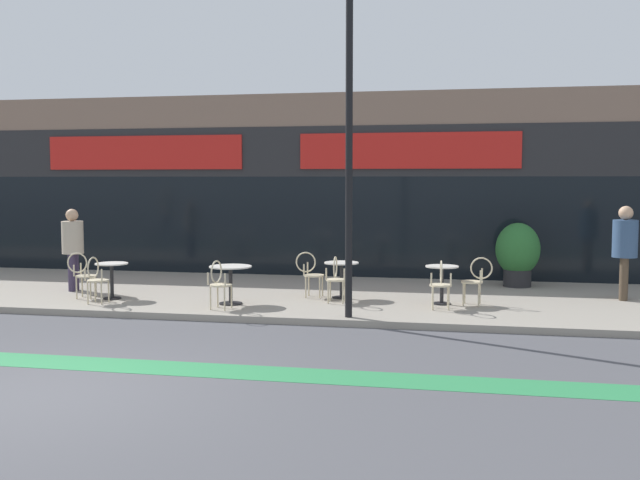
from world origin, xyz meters
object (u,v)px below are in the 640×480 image
at_px(cafe_chair_0_near, 96,277).
at_px(planter_pot, 518,253).
at_px(bistro_table_1, 231,276).
at_px(cafe_chair_2_near, 336,276).
at_px(cafe_chair_3_side, 476,278).
at_px(lamp_post, 349,109).
at_px(bistro_table_0, 112,274).
at_px(pedestrian_far_end, 625,244).
at_px(pedestrian_near_end, 73,242).
at_px(cafe_chair_0_side, 82,272).
at_px(cafe_chair_1_near, 219,281).
at_px(cafe_chair_3_near, 441,281).
at_px(bistro_table_2, 341,273).
at_px(cafe_chair_2_side, 310,271).
at_px(bistro_table_3, 442,277).

bearing_deg(cafe_chair_0_near, planter_pot, -63.07).
xyz_separation_m(bistro_table_1, planter_pot, (5.40, 3.45, 0.22)).
distance_m(cafe_chair_2_near, planter_pot, 4.58).
relative_size(cafe_chair_3_side, lamp_post, 0.15).
height_order(bistro_table_1, cafe_chair_0_near, cafe_chair_0_near).
bearing_deg(bistro_table_0, pedestrian_far_end, 10.87).
relative_size(bistro_table_1, lamp_post, 0.13).
distance_m(cafe_chair_2_near, pedestrian_near_end, 5.73).
relative_size(cafe_chair_3_side, pedestrian_near_end, 0.52).
xyz_separation_m(cafe_chair_0_side, pedestrian_near_end, (-0.67, 0.85, 0.50)).
relative_size(bistro_table_1, cafe_chair_1_near, 0.88).
distance_m(cafe_chair_3_near, planter_pot, 3.63).
bearing_deg(bistro_table_2, cafe_chair_0_side, -168.66).
relative_size(cafe_chair_0_side, pedestrian_far_end, 0.49).
relative_size(cafe_chair_3_near, pedestrian_near_end, 0.52).
distance_m(cafe_chair_1_near, pedestrian_near_end, 4.11).
relative_size(cafe_chair_0_side, cafe_chair_2_side, 1.00).
distance_m(bistro_table_3, cafe_chair_2_side, 2.61).
height_order(cafe_chair_3_near, cafe_chair_3_side, same).
height_order(bistro_table_2, cafe_chair_1_near, cafe_chair_1_near).
bearing_deg(bistro_table_2, pedestrian_far_end, 9.29).
relative_size(bistro_table_2, cafe_chair_2_side, 0.79).
distance_m(cafe_chair_0_near, lamp_post, 5.71).
bearing_deg(planter_pot, cafe_chair_2_near, -139.59).
xyz_separation_m(cafe_chair_2_near, cafe_chair_2_side, (-0.63, 0.63, 0.00)).
bearing_deg(cafe_chair_1_near, cafe_chair_0_near, 95.06).
xyz_separation_m(cafe_chair_2_side, pedestrian_far_end, (6.03, 0.88, 0.57)).
bearing_deg(cafe_chair_0_near, bistro_table_3, -78.28).
bearing_deg(cafe_chair_3_near, lamp_post, 119.69).
relative_size(bistro_table_3, cafe_chair_2_near, 0.80).
bearing_deg(cafe_chair_0_near, cafe_chair_2_near, -77.00).
height_order(bistro_table_2, cafe_chair_2_side, cafe_chair_2_side).
distance_m(cafe_chair_2_side, cafe_chair_3_near, 2.77).
height_order(bistro_table_0, bistro_table_1, bistro_table_1).
bearing_deg(bistro_table_1, cafe_chair_0_near, -168.39).
height_order(bistro_table_0, pedestrian_near_end, pedestrian_near_end).
distance_m(cafe_chair_0_near, cafe_chair_3_side, 7.09).
distance_m(bistro_table_2, cafe_chair_2_side, 0.63).
bearing_deg(bistro_table_0, cafe_chair_0_side, -179.14).
height_order(bistro_table_2, cafe_chair_0_side, cafe_chair_0_side).
bearing_deg(cafe_chair_2_side, planter_pot, 29.53).
xyz_separation_m(bistro_table_3, cafe_chair_0_near, (-6.35, -1.29, 0.01)).
bearing_deg(pedestrian_near_end, bistro_table_1, 159.16).
relative_size(cafe_chair_3_side, planter_pot, 0.65).
relative_size(cafe_chair_0_near, pedestrian_near_end, 0.52).
bearing_deg(bistro_table_1, cafe_chair_2_side, 40.84).
height_order(cafe_chair_0_near, lamp_post, lamp_post).
height_order(cafe_chair_2_near, cafe_chair_3_side, same).
distance_m(cafe_chair_0_near, cafe_chair_3_near, 6.39).
bearing_deg(bistro_table_3, bistro_table_2, 170.49).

